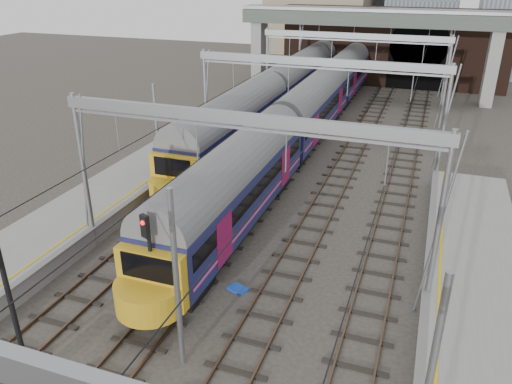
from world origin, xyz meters
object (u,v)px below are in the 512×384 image
at_px(train_second, 298,80).
at_px(signal_near_centre, 150,258).
at_px(signal_near_left, 7,293).
at_px(train_main, 333,86).

xyz_separation_m(train_second, signal_near_centre, (4.02, -35.82, 0.50)).
distance_m(train_second, signal_near_centre, 36.05).
distance_m(train_second, signal_near_left, 39.72).
relative_size(train_main, train_second, 1.29).
relative_size(train_main, signal_near_centre, 13.70).
height_order(train_main, train_second, train_second).
relative_size(train_main, signal_near_left, 12.45).
bearing_deg(train_main, train_second, 157.79).
bearing_deg(train_main, signal_near_centre, -89.97).
bearing_deg(signal_near_left, train_second, 96.35).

